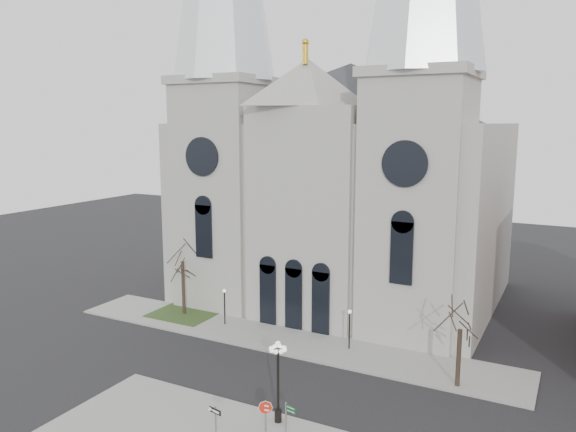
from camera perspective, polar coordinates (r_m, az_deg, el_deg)
The scene contains 12 objects.
ground at distance 40.14m, azimuth -8.63°, elevation -17.45°, with size 160.00×160.00×0.00m, color black.
sidewalk_far at distance 48.57m, azimuth -0.75°, elevation -12.31°, with size 40.00×6.00×0.14m, color gray.
grass_patch at distance 55.08m, azimuth -10.50°, elevation -9.77°, with size 6.00×5.00×0.18m, color #2C401B.
cathedral at distance 55.80m, azimuth 5.11°, elevation 9.84°, with size 33.00×26.66×54.00m.
tree_left at distance 53.53m, azimuth -10.68°, elevation -4.21°, with size 3.20×3.20×7.50m.
tree_right at distance 40.54m, azimuth 17.10°, elevation -10.62°, with size 3.20×3.20×6.00m.
ped_lamp_left at distance 51.16m, azimuth -6.47°, elevation -8.54°, with size 0.32×0.32×3.26m.
ped_lamp_right at distance 45.82m, azimuth 6.27°, elevation -10.71°, with size 0.32×0.32×3.26m.
stop_sign at distance 33.96m, azimuth -2.29°, elevation -19.20°, with size 0.84×0.14×2.33m.
globe_lamp at distance 34.85m, azimuth -1.03°, elevation -15.51°, with size 1.32×1.32×5.16m.
one_way_sign at distance 33.95m, azimuth -7.38°, elevation -19.69°, with size 0.94×0.24×2.17m.
street_name_sign at distance 33.67m, azimuth -0.10°, elevation -19.98°, with size 0.76×0.23×2.41m.
Camera 1 is at (21.55, -28.61, 18.13)m, focal length 35.00 mm.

